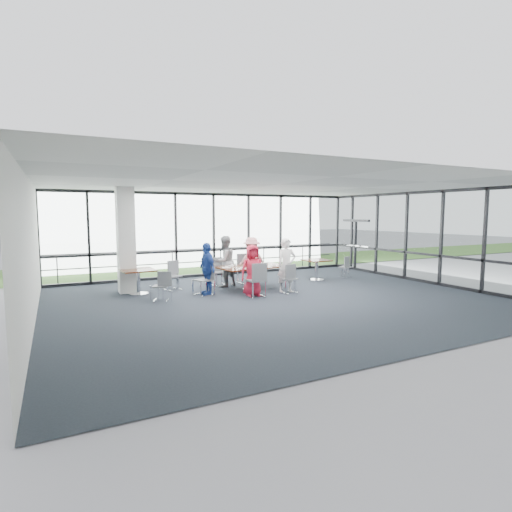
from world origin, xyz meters
name	(u,v)px	position (x,y,z in m)	size (l,w,h in m)	color
floor	(278,300)	(0.00, 0.00, -0.01)	(12.00, 10.00, 0.02)	#242933
ceiling	(278,184)	(0.00, 0.00, 3.20)	(12.00, 10.00, 0.04)	silver
wall_left	(30,252)	(-6.00, 0.00, 1.60)	(0.10, 10.00, 3.20)	silver
wall_front	(429,262)	(0.00, -5.00, 1.60)	(12.00, 0.10, 3.20)	silver
curtain_wall_back	(214,235)	(0.00, 5.00, 1.60)	(12.00, 0.10, 3.20)	white
curtain_wall_right	(429,237)	(6.00, 0.00, 1.60)	(0.10, 10.00, 3.20)	white
exit_door	(355,246)	(6.00, 3.75, 1.05)	(0.12, 1.60, 2.10)	black
structural_column	(126,240)	(-3.60, 3.00, 1.60)	(0.50, 0.50, 3.20)	white
apron	(179,262)	(0.00, 10.00, -0.02)	(80.00, 70.00, 0.02)	gray
grass_strip	(191,266)	(0.00, 8.00, 0.01)	(80.00, 5.00, 0.01)	#306022
hangar_main	(157,208)	(4.00, 32.00, 3.00)	(24.00, 10.00, 6.00)	white
guard_rail	(209,261)	(0.00, 5.60, 0.50)	(0.06, 0.06, 12.00)	#2D2D33
main_table	(252,269)	(0.02, 1.70, 0.64)	(2.29, 1.42, 0.75)	#3B1409
side_table_left	(138,273)	(-3.36, 2.54, 0.65)	(1.01, 1.01, 0.75)	#3B1409
side_table_right	(317,263)	(2.91, 2.25, 0.63)	(0.85, 0.85, 0.75)	#3B1409
diner_near_left	(252,270)	(-0.40, 0.79, 0.75)	(0.73, 0.48, 1.50)	red
diner_near_right	(287,265)	(0.77, 0.81, 0.83)	(0.61, 0.44, 1.66)	white
diner_far_left	(225,261)	(-0.56, 2.55, 0.84)	(0.82, 0.50, 1.68)	gray
diner_far_right	(252,261)	(0.47, 2.63, 0.80)	(1.04, 0.54, 1.61)	tan
diner_end	(207,269)	(-1.53, 1.57, 0.78)	(0.91, 0.50, 1.56)	#23449C
chair_main_nl	(256,280)	(-0.40, 0.58, 0.49)	(0.48, 0.48, 0.98)	slate
chair_main_nr	(288,279)	(0.76, 0.68, 0.44)	(0.43, 0.43, 0.88)	slate
chair_main_fl	(219,272)	(-0.68, 2.74, 0.46)	(0.45, 0.45, 0.92)	slate
chair_main_fr	(245,269)	(0.34, 2.87, 0.49)	(0.48, 0.48, 0.98)	slate
chair_main_end	(203,280)	(-1.66, 1.52, 0.45)	(0.44, 0.44, 0.91)	slate
chair_spare_la	(161,286)	(-2.98, 1.31, 0.41)	(0.40, 0.40, 0.82)	slate
chair_spare_lb	(173,276)	(-2.26, 2.72, 0.45)	(0.44, 0.44, 0.90)	slate
chair_spare_r	(345,267)	(4.23, 2.23, 0.40)	(0.39, 0.39, 0.79)	slate
plate_nl	(242,269)	(-0.55, 1.21, 0.76)	(0.24, 0.24, 0.01)	white
plate_nr	(274,265)	(0.70, 1.45, 0.76)	(0.25, 0.25, 0.01)	white
plate_fl	(232,266)	(-0.53, 1.98, 0.76)	(0.28, 0.28, 0.01)	white
plate_fr	(260,263)	(0.56, 2.15, 0.76)	(0.27, 0.27, 0.01)	white
plate_end	(227,268)	(-0.86, 1.66, 0.76)	(0.27, 0.27, 0.01)	white
tumbler_a	(249,266)	(-0.25, 1.38, 0.82)	(0.07, 0.07, 0.14)	white
tumbler_b	(267,264)	(0.44, 1.47, 0.81)	(0.06, 0.06, 0.13)	white
tumbler_c	(249,263)	(0.04, 1.96, 0.81)	(0.06, 0.06, 0.13)	white
tumbler_d	(235,266)	(-0.69, 1.40, 0.83)	(0.08, 0.08, 0.15)	white
menu_a	(254,268)	(-0.11, 1.26, 0.75)	(0.31, 0.22, 0.00)	silver
menu_b	(282,265)	(1.01, 1.51, 0.75)	(0.30, 0.21, 0.00)	silver
menu_c	(248,264)	(0.08, 2.12, 0.75)	(0.31, 0.22, 0.00)	silver
condiment_caddy	(253,265)	(0.12, 1.82, 0.77)	(0.10, 0.07, 0.04)	black
ketchup_bottle	(251,263)	(-0.01, 1.70, 0.84)	(0.06, 0.06, 0.18)	#B52808
green_bottle	(252,262)	(0.09, 1.82, 0.85)	(0.05, 0.05, 0.20)	#1C6529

